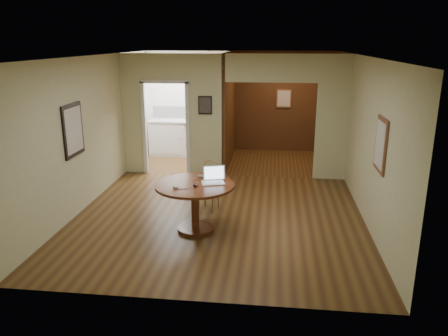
# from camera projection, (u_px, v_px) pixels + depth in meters

# --- Properties ---
(floor) EXTENTS (5.00, 5.00, 0.00)m
(floor) POSITION_uv_depth(u_px,v_px,m) (218.00, 218.00, 7.56)
(floor) COLOR #462914
(floor) RESTS_ON ground
(room_shell) EXTENTS (5.20, 7.50, 5.00)m
(room_shell) POSITION_uv_depth(u_px,v_px,m) (215.00, 115.00, 10.20)
(room_shell) COLOR white
(room_shell) RESTS_ON ground
(dining_table) EXTENTS (1.26, 1.26, 0.79)m
(dining_table) POSITION_uv_depth(u_px,v_px,m) (195.00, 196.00, 6.94)
(dining_table) COLOR brown
(dining_table) RESTS_ON ground
(chair) EXTENTS (0.47, 0.47, 0.90)m
(chair) POSITION_uv_depth(u_px,v_px,m) (210.00, 182.00, 7.91)
(chair) COLOR #AF763E
(chair) RESTS_ON ground
(open_laptop) EXTENTS (0.41, 0.39, 0.25)m
(open_laptop) POSITION_uv_depth(u_px,v_px,m) (214.00, 178.00, 6.96)
(open_laptop) COLOR white
(open_laptop) RESTS_ON dining_table
(closed_laptop) EXTENTS (0.36, 0.27, 0.03)m
(closed_laptop) POSITION_uv_depth(u_px,v_px,m) (206.00, 177.00, 7.17)
(closed_laptop) COLOR #ADAEB2
(closed_laptop) RESTS_ON dining_table
(mouse) EXTENTS (0.11, 0.06, 0.04)m
(mouse) POSITION_uv_depth(u_px,v_px,m) (176.00, 187.00, 6.68)
(mouse) COLOR white
(mouse) RESTS_ON dining_table
(wine_glass) EXTENTS (0.09, 0.09, 0.10)m
(wine_glass) POSITION_uv_depth(u_px,v_px,m) (195.00, 184.00, 6.73)
(wine_glass) COLOR white
(wine_glass) RESTS_ON dining_table
(pen) EXTENTS (0.14, 0.03, 0.01)m
(pen) POSITION_uv_depth(u_px,v_px,m) (182.00, 189.00, 6.64)
(pen) COLOR #0C1B55
(pen) RESTS_ON dining_table
(kitchen_cabinet) EXTENTS (2.06, 0.60, 0.94)m
(kitchen_cabinet) POSITION_uv_depth(u_px,v_px,m) (188.00, 138.00, 11.58)
(kitchen_cabinet) COLOR white
(kitchen_cabinet) RESTS_ON ground
(grocery_bag) EXTENTS (0.38, 0.34, 0.33)m
(grocery_bag) POSITION_uv_depth(u_px,v_px,m) (209.00, 114.00, 11.33)
(grocery_bag) COLOR #C7AF91
(grocery_bag) RESTS_ON kitchen_cabinet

